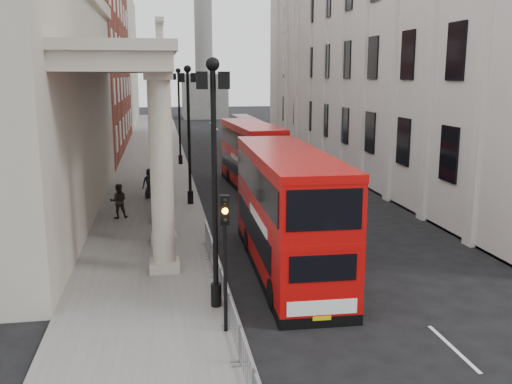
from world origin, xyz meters
name	(u,v)px	position (x,y,z in m)	size (l,w,h in m)	color
ground	(252,365)	(0.00, 0.00, 0.00)	(260.00, 260.00, 0.00)	black
sidewalk_west	(153,177)	(-3.00, 30.00, 0.06)	(6.00, 140.00, 0.12)	slate
sidewalk_east	(356,171)	(13.50, 30.00, 0.06)	(3.00, 140.00, 0.12)	slate
kerb	(191,176)	(-0.05, 30.00, 0.07)	(0.20, 140.00, 0.14)	slate
portico_building	(3,111)	(-10.50, 18.00, 6.00)	(9.00, 28.00, 12.00)	#A59C8A
brick_building	(76,44)	(-10.50, 48.00, 11.00)	(9.00, 32.00, 22.00)	maroon
west_building_far	(105,61)	(-10.50, 80.00, 10.00)	(9.00, 30.00, 20.00)	#A59C8A
east_building	(382,17)	(16.00, 32.00, 12.50)	(8.00, 55.00, 25.00)	beige
monument_column	(203,29)	(6.00, 92.00, 15.98)	(8.00, 8.00, 54.20)	#60605E
lamp_post_south	(214,168)	(-0.60, 4.00, 4.91)	(1.05, 0.44, 8.32)	black
lamp_post_mid	(189,126)	(-0.60, 20.00, 4.91)	(1.05, 0.44, 8.32)	black
lamp_post_north	(179,110)	(-0.60, 36.00, 4.91)	(1.05, 0.44, 8.32)	black
traffic_light	(225,238)	(-0.50, 1.98, 3.11)	(0.28, 0.33, 4.30)	black
crowd_barriers	(230,311)	(-0.35, 2.23, 0.67)	(0.50, 18.75, 1.10)	gray
bus_near	(287,209)	(2.68, 7.60, 2.57)	(3.01, 11.46, 4.92)	#B90908
bus_far	(251,155)	(3.97, 24.88, 2.38)	(3.16, 10.68, 4.55)	#C10A08
pedestrian_a	(160,200)	(-2.44, 17.65, 0.95)	(0.60, 0.40, 1.66)	black
pedestrian_b	(119,201)	(-4.69, 17.08, 1.08)	(0.93, 0.73, 1.91)	black
pedestrian_c	(150,183)	(-3.06, 22.05, 1.08)	(0.94, 0.61, 1.92)	black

